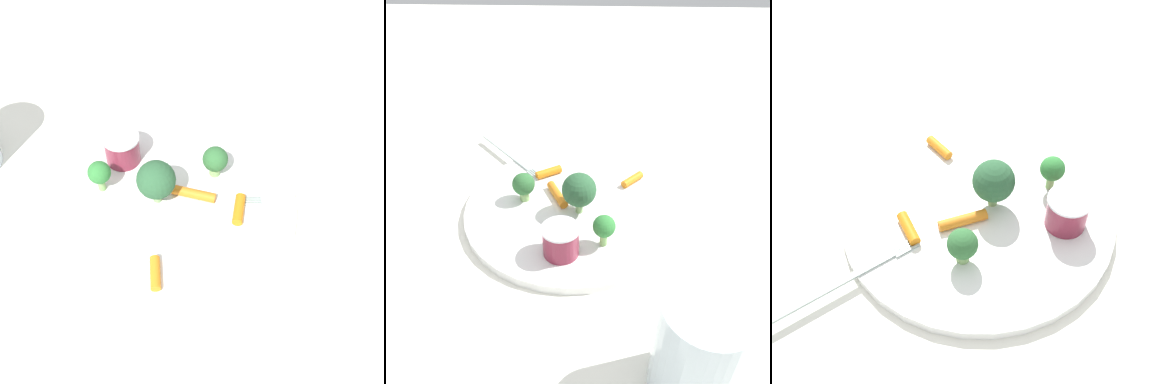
# 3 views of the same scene
# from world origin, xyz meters

# --- Properties ---
(ground_plane) EXTENTS (2.40, 2.40, 0.00)m
(ground_plane) POSITION_xyz_m (0.00, 0.00, 0.00)
(ground_plane) COLOR white
(plate) EXTENTS (0.30, 0.30, 0.01)m
(plate) POSITION_xyz_m (0.00, 0.00, 0.01)
(plate) COLOR white
(plate) RESTS_ON ground_plane
(sauce_cup) EXTENTS (0.05, 0.05, 0.04)m
(sauce_cup) POSITION_xyz_m (-0.10, 0.01, 0.03)
(sauce_cup) COLOR maroon
(sauce_cup) RESTS_ON plate
(broccoli_floret_0) EXTENTS (0.03, 0.03, 0.04)m
(broccoli_floret_0) POSITION_xyz_m (-0.08, -0.04, 0.04)
(broccoli_floret_0) COLOR #87B666
(broccoli_floret_0) RESTS_ON plate
(broccoli_floret_1) EXTENTS (0.05, 0.05, 0.06)m
(broccoli_floret_1) POSITION_xyz_m (-0.01, -0.01, 0.05)
(broccoli_floret_1) COLOR #87B36E
(broccoli_floret_1) RESTS_ON plate
(broccoli_floret_2) EXTENTS (0.03, 0.03, 0.04)m
(broccoli_floret_2) POSITION_xyz_m (0.01, 0.07, 0.04)
(broccoli_floret_2) COLOR #8CBA6C
(broccoli_floret_2) RESTS_ON plate
(carrot_stick_0) EXTENTS (0.04, 0.04, 0.01)m
(carrot_stick_0) POSITION_xyz_m (0.06, -0.09, 0.02)
(carrot_stick_0) COLOR orange
(carrot_stick_0) RESTS_ON plate
(carrot_stick_1) EXTENTS (0.05, 0.03, 0.01)m
(carrot_stick_1) POSITION_xyz_m (0.01, 0.02, 0.02)
(carrot_stick_1) COLOR orange
(carrot_stick_1) RESTS_ON plate
(carrot_stick_2) EXTENTS (0.03, 0.04, 0.01)m
(carrot_stick_2) POSITION_xyz_m (0.07, 0.04, 0.02)
(carrot_stick_2) COLOR orange
(carrot_stick_2) RESTS_ON plate
(fork) EXTENTS (0.13, 0.12, 0.00)m
(fork) POSITION_xyz_m (0.12, 0.11, 0.01)
(fork) COLOR #ACBCB5
(fork) RESTS_ON plate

